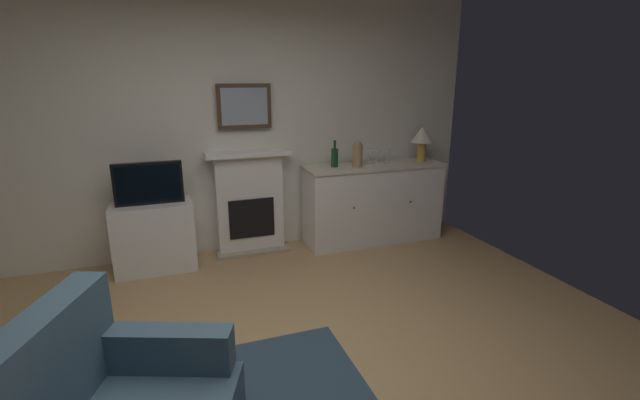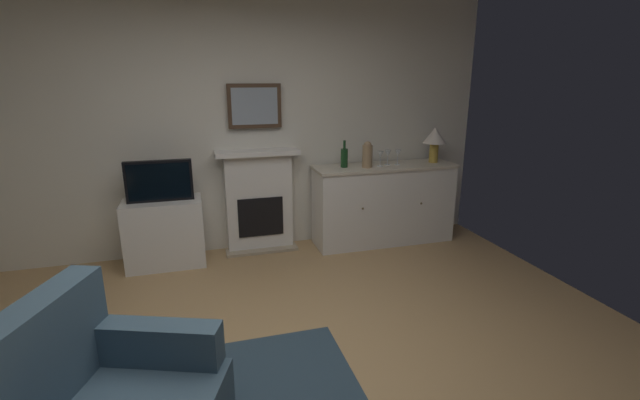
{
  "view_description": "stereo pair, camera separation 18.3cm",
  "coord_description": "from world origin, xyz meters",
  "px_view_note": "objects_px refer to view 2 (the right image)",
  "views": [
    {
      "loc": [
        -0.65,
        -2.18,
        1.84
      ],
      "look_at": [
        0.36,
        0.61,
        1.0
      ],
      "focal_mm": 24.55,
      "sensor_mm": 36.0,
      "label": 1
    },
    {
      "loc": [
        -0.47,
        -2.23,
        1.84
      ],
      "look_at": [
        0.36,
        0.61,
        1.0
      ],
      "focal_mm": 24.55,
      "sensor_mm": 36.0,
      "label": 2
    }
  ],
  "objects_px": {
    "wine_glass_left": "(380,155)",
    "wine_glass_right": "(398,154)",
    "tv_cabinet": "(165,233)",
    "tv_set": "(159,181)",
    "sideboard_cabinet": "(383,204)",
    "vase_decorative": "(367,155)",
    "table_lamp": "(435,138)",
    "fireplace_unit": "(259,201)",
    "framed_picture": "(255,106)",
    "wine_bottle": "(344,157)",
    "wine_glass_center": "(388,154)"
  },
  "relations": [
    {
      "from": "fireplace_unit",
      "to": "vase_decorative",
      "type": "relative_size",
      "value": 3.91
    },
    {
      "from": "tv_cabinet",
      "to": "framed_picture",
      "type": "bearing_deg",
      "value": 12.01
    },
    {
      "from": "fireplace_unit",
      "to": "wine_glass_right",
      "type": "height_order",
      "value": "fireplace_unit"
    },
    {
      "from": "framed_picture",
      "to": "vase_decorative",
      "type": "height_order",
      "value": "framed_picture"
    },
    {
      "from": "sideboard_cabinet",
      "to": "wine_bottle",
      "type": "xyz_separation_m",
      "value": [
        -0.47,
        0.03,
        0.55
      ]
    },
    {
      "from": "fireplace_unit",
      "to": "sideboard_cabinet",
      "type": "height_order",
      "value": "fireplace_unit"
    },
    {
      "from": "fireplace_unit",
      "to": "tv_cabinet",
      "type": "xyz_separation_m",
      "value": [
        -0.97,
        -0.16,
        -0.21
      ]
    },
    {
      "from": "wine_bottle",
      "to": "tv_cabinet",
      "type": "height_order",
      "value": "wine_bottle"
    },
    {
      "from": "sideboard_cabinet",
      "to": "wine_glass_left",
      "type": "height_order",
      "value": "wine_glass_left"
    },
    {
      "from": "sideboard_cabinet",
      "to": "wine_glass_left",
      "type": "distance_m",
      "value": 0.57
    },
    {
      "from": "table_lamp",
      "to": "tv_set",
      "type": "height_order",
      "value": "table_lamp"
    },
    {
      "from": "wine_glass_left",
      "to": "vase_decorative",
      "type": "xyz_separation_m",
      "value": [
        -0.16,
        -0.01,
        0.02
      ]
    },
    {
      "from": "wine_glass_center",
      "to": "wine_bottle",
      "type": "bearing_deg",
      "value": 178.13
    },
    {
      "from": "fireplace_unit",
      "to": "vase_decorative",
      "type": "xyz_separation_m",
      "value": [
        1.15,
        -0.23,
        0.48
      ]
    },
    {
      "from": "wine_glass_left",
      "to": "wine_glass_center",
      "type": "xyz_separation_m",
      "value": [
        0.11,
        0.05,
        0.0
      ]
    },
    {
      "from": "sideboard_cabinet",
      "to": "vase_decorative",
      "type": "height_order",
      "value": "vase_decorative"
    },
    {
      "from": "wine_glass_left",
      "to": "wine_glass_right",
      "type": "bearing_deg",
      "value": 6.82
    },
    {
      "from": "wine_bottle",
      "to": "wine_glass_left",
      "type": "height_order",
      "value": "wine_bottle"
    },
    {
      "from": "table_lamp",
      "to": "fireplace_unit",
      "type": "bearing_deg",
      "value": 174.88
    },
    {
      "from": "sideboard_cabinet",
      "to": "tv_cabinet",
      "type": "relative_size",
      "value": 2.13
    },
    {
      "from": "tv_cabinet",
      "to": "tv_set",
      "type": "height_order",
      "value": "tv_set"
    },
    {
      "from": "fireplace_unit",
      "to": "tv_set",
      "type": "height_order",
      "value": "fireplace_unit"
    },
    {
      "from": "sideboard_cabinet",
      "to": "wine_glass_right",
      "type": "relative_size",
      "value": 9.68
    },
    {
      "from": "fireplace_unit",
      "to": "table_lamp",
      "type": "distance_m",
      "value": 2.08
    },
    {
      "from": "fireplace_unit",
      "to": "framed_picture",
      "type": "xyz_separation_m",
      "value": [
        0.0,
        0.05,
        1.0
      ]
    },
    {
      "from": "wine_glass_left",
      "to": "tv_cabinet",
      "type": "bearing_deg",
      "value": 178.63
    },
    {
      "from": "wine_bottle",
      "to": "tv_cabinet",
      "type": "xyz_separation_m",
      "value": [
        -1.89,
        -0.01,
        -0.66
      ]
    },
    {
      "from": "wine_glass_right",
      "to": "tv_set",
      "type": "height_order",
      "value": "tv_set"
    },
    {
      "from": "sideboard_cabinet",
      "to": "wine_glass_right",
      "type": "height_order",
      "value": "wine_glass_right"
    },
    {
      "from": "wine_bottle",
      "to": "tv_set",
      "type": "height_order",
      "value": "wine_bottle"
    },
    {
      "from": "wine_glass_right",
      "to": "vase_decorative",
      "type": "xyz_separation_m",
      "value": [
        -0.38,
        -0.04,
        0.02
      ]
    },
    {
      "from": "sideboard_cabinet",
      "to": "tv_set",
      "type": "distance_m",
      "value": 2.4
    },
    {
      "from": "framed_picture",
      "to": "table_lamp",
      "type": "relative_size",
      "value": 1.37
    },
    {
      "from": "fireplace_unit",
      "to": "tv_set",
      "type": "distance_m",
      "value": 1.04
    },
    {
      "from": "table_lamp",
      "to": "vase_decorative",
      "type": "height_order",
      "value": "table_lamp"
    },
    {
      "from": "sideboard_cabinet",
      "to": "tv_cabinet",
      "type": "height_order",
      "value": "sideboard_cabinet"
    },
    {
      "from": "tv_cabinet",
      "to": "tv_set",
      "type": "bearing_deg",
      "value": -90.0
    },
    {
      "from": "framed_picture",
      "to": "wine_glass_left",
      "type": "distance_m",
      "value": 1.43
    },
    {
      "from": "table_lamp",
      "to": "wine_glass_right",
      "type": "height_order",
      "value": "table_lamp"
    },
    {
      "from": "wine_glass_right",
      "to": "framed_picture",
      "type": "bearing_deg",
      "value": 171.22
    },
    {
      "from": "vase_decorative",
      "to": "sideboard_cabinet",
      "type": "bearing_deg",
      "value": 12.01
    },
    {
      "from": "wine_bottle",
      "to": "wine_glass_right",
      "type": "bearing_deg",
      "value": -3.62
    },
    {
      "from": "wine_bottle",
      "to": "tv_cabinet",
      "type": "bearing_deg",
      "value": -179.68
    },
    {
      "from": "wine_glass_right",
      "to": "tv_set",
      "type": "distance_m",
      "value": 2.5
    },
    {
      "from": "vase_decorative",
      "to": "tv_cabinet",
      "type": "relative_size",
      "value": 0.38
    },
    {
      "from": "framed_picture",
      "to": "vase_decorative",
      "type": "bearing_deg",
      "value": -13.35
    },
    {
      "from": "vase_decorative",
      "to": "wine_glass_left",
      "type": "bearing_deg",
      "value": 3.84
    },
    {
      "from": "sideboard_cabinet",
      "to": "tv_set",
      "type": "bearing_deg",
      "value": -179.8
    },
    {
      "from": "sideboard_cabinet",
      "to": "fireplace_unit",
      "type": "bearing_deg",
      "value": 172.7
    },
    {
      "from": "wine_glass_right",
      "to": "vase_decorative",
      "type": "height_order",
      "value": "vase_decorative"
    }
  ]
}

